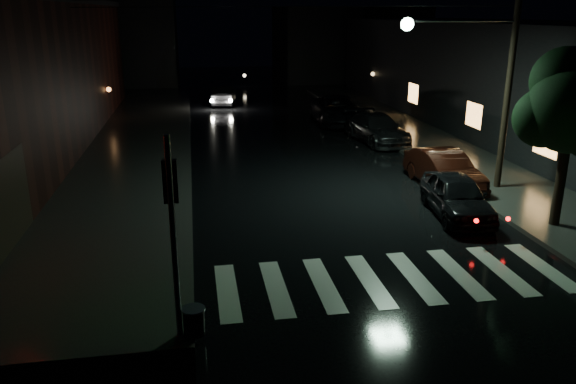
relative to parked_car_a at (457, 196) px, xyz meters
name	(u,v)px	position (x,y,z in m)	size (l,w,h in m)	color
ground	(279,298)	(-6.67, -4.63, -0.69)	(120.00, 120.00, 0.00)	black
sidewalk_left	(125,159)	(-11.67, 9.37, -0.62)	(6.00, 44.00, 0.15)	#282826
sidewalk_right	(433,147)	(3.33, 9.37, -0.62)	(4.00, 44.00, 0.15)	#282826
building_right	(524,76)	(10.33, 13.37, 2.31)	(10.00, 40.00, 6.00)	black
building_far_left	(101,40)	(-16.67, 40.37, 3.31)	(14.00, 10.00, 8.00)	black
building_far_right	(347,43)	(7.33, 40.37, 2.81)	(14.00, 10.00, 7.00)	black
crosswalk	(392,278)	(-3.67, -4.13, -0.69)	(9.00, 3.00, 0.01)	beige
signal_pole_corner	(184,272)	(-8.82, -6.08, 0.85)	(0.68, 0.61, 4.20)	slate
street_tree	(570,109)	(2.56, -1.49, 3.05)	(3.10, 2.90, 5.40)	black
utility_pole	(494,68)	(2.16, 2.37, 3.90)	(4.92, 0.44, 8.00)	black
parked_car_a	(457,196)	(0.00, 0.00, 0.00)	(1.64, 4.07, 1.39)	black
parked_car_b	(444,170)	(0.93, 3.04, 0.02)	(1.52, 4.36, 1.44)	black
parked_car_c	(377,128)	(0.93, 11.16, 0.03)	(2.04, 5.01, 1.46)	black
parked_car_d	(338,110)	(0.22, 16.51, 0.13)	(2.73, 5.92, 1.65)	black
oncoming_car	(224,95)	(-6.17, 25.08, 0.00)	(1.47, 4.21, 1.39)	black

